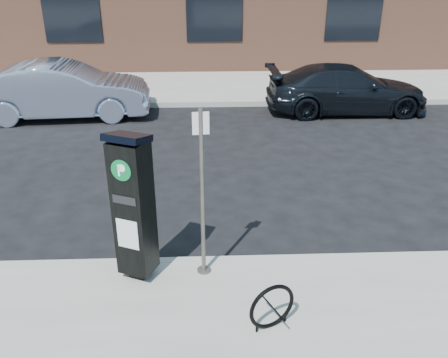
{
  "coord_description": "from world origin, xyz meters",
  "views": [
    {
      "loc": [
        -0.35,
        -5.66,
        4.09
      ],
      "look_at": [
        -0.11,
        0.5,
        1.17
      ],
      "focal_mm": 38.0,
      "sensor_mm": 36.0,
      "label": 1
    }
  ],
  "objects_px": {
    "sign_pole": "(202,197)",
    "bike_rack": "(272,307)",
    "parking_kiosk": "(133,206)",
    "car_silver": "(64,90)",
    "car_dark": "(346,89)"
  },
  "relations": [
    {
      "from": "sign_pole",
      "to": "bike_rack",
      "type": "height_order",
      "value": "sign_pole"
    },
    {
      "from": "parking_kiosk",
      "to": "sign_pole",
      "type": "bearing_deg",
      "value": 26.66
    },
    {
      "from": "car_silver",
      "to": "car_dark",
      "type": "relative_size",
      "value": 1.01
    },
    {
      "from": "parking_kiosk",
      "to": "car_silver",
      "type": "bearing_deg",
      "value": 134.56
    },
    {
      "from": "bike_rack",
      "to": "car_silver",
      "type": "height_order",
      "value": "car_silver"
    },
    {
      "from": "sign_pole",
      "to": "car_silver",
      "type": "relative_size",
      "value": 0.51
    },
    {
      "from": "sign_pole",
      "to": "bike_rack",
      "type": "relative_size",
      "value": 3.93
    },
    {
      "from": "parking_kiosk",
      "to": "car_silver",
      "type": "xyz_separation_m",
      "value": [
        -2.93,
        7.52,
        -0.46
      ]
    },
    {
      "from": "sign_pole",
      "to": "car_dark",
      "type": "distance_m",
      "value": 8.73
    },
    {
      "from": "bike_rack",
      "to": "car_dark",
      "type": "height_order",
      "value": "car_dark"
    },
    {
      "from": "parking_kiosk",
      "to": "car_silver",
      "type": "relative_size",
      "value": 0.45
    },
    {
      "from": "car_silver",
      "to": "car_dark",
      "type": "bearing_deg",
      "value": -92.64
    },
    {
      "from": "sign_pole",
      "to": "car_silver",
      "type": "height_order",
      "value": "sign_pole"
    },
    {
      "from": "sign_pole",
      "to": "car_silver",
      "type": "bearing_deg",
      "value": 110.43
    },
    {
      "from": "parking_kiosk",
      "to": "car_silver",
      "type": "height_order",
      "value": "parking_kiosk"
    }
  ]
}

